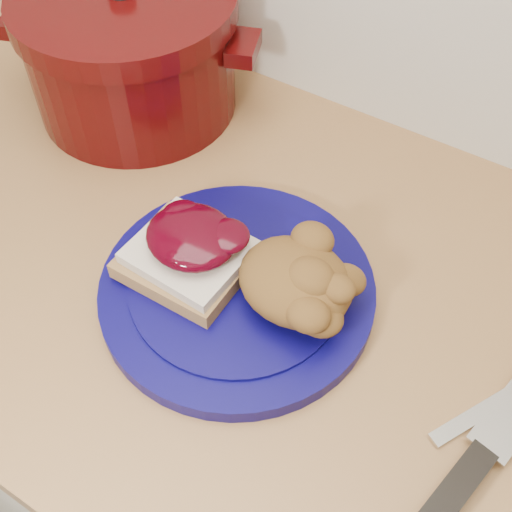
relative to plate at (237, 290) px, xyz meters
The scene contains 8 objects.
base_cabinet 0.48m from the plate, 34.16° to the left, with size 4.00×0.60×0.86m, color beige.
plate is the anchor object (origin of this frame).
sandwich 0.06m from the plate, behind, with size 0.12×0.10×0.06m.
stuffing_mound 0.07m from the plate, 12.66° to the left, with size 0.11×0.10×0.06m, color brown.
chef_knife 0.27m from the plate, 10.14° to the right, with size 0.10×0.34×0.02m.
butter_knife 0.28m from the plate, ahead, with size 0.18×0.01×0.00m, color silver.
dutch_oven 0.35m from the plate, 145.56° to the left, with size 0.34×0.34×0.17m.
pepper_grinder 0.36m from the plate, 145.26° to the left, with size 0.06×0.06×0.14m.
Camera 1 is at (0.17, 1.16, 1.44)m, focal length 45.00 mm.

